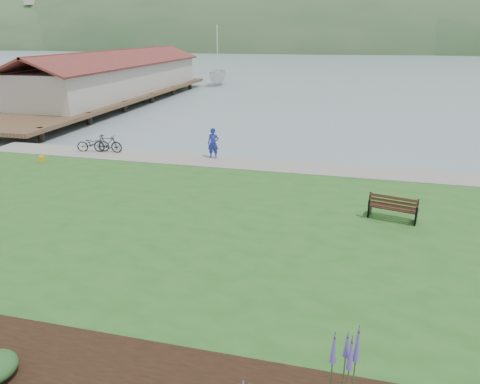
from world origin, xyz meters
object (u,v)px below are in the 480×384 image
object	(u,v)px
park_bench	(393,207)
bicycle_a	(93,144)
person	(213,141)
sailboat	(218,85)

from	to	relation	value
park_bench	bicycle_a	bearing A→B (deg)	172.53
person	bicycle_a	world-z (taller)	person
bicycle_a	person	bearing A→B (deg)	-105.39
park_bench	bicycle_a	size ratio (longest dim) A/B	0.98
person	sailboat	distance (m)	39.10
park_bench	sailboat	bearing A→B (deg)	127.61
bicycle_a	sailboat	distance (m)	38.01
person	park_bench	bearing A→B (deg)	-38.54
park_bench	sailboat	size ratio (longest dim) A/B	0.07
park_bench	bicycle_a	world-z (taller)	park_bench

